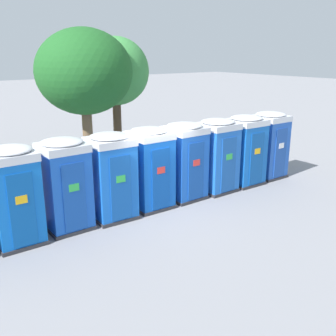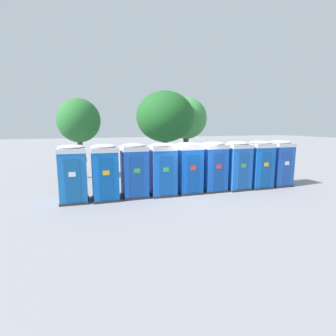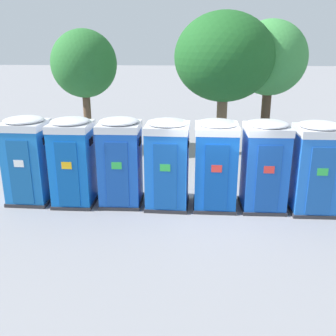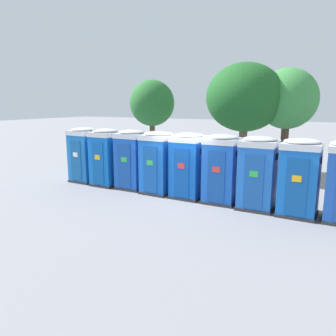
# 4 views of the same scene
# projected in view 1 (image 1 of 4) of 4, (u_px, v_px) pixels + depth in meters

# --- Properties ---
(ground_plane) EXTENTS (120.00, 120.00, 0.00)m
(ground_plane) POSITION_uv_depth(u_px,v_px,m) (151.00, 207.00, 12.41)
(ground_plane) COLOR gray
(portapotty_1) EXTENTS (1.16, 1.21, 2.54)m
(portapotty_1) POSITION_uv_depth(u_px,v_px,m) (14.00, 195.00, 9.77)
(portapotty_1) COLOR #2D2D33
(portapotty_1) RESTS_ON ground
(portapotty_2) EXTENTS (1.19, 1.21, 2.54)m
(portapotty_2) POSITION_uv_depth(u_px,v_px,m) (65.00, 184.00, 10.60)
(portapotty_2) COLOR #2D2D33
(portapotty_2) RESTS_ON ground
(portapotty_3) EXTENTS (1.26, 1.25, 2.54)m
(portapotty_3) POSITION_uv_depth(u_px,v_px,m) (111.00, 176.00, 11.29)
(portapotty_3) COLOR #2D2D33
(portapotty_3) RESTS_ON ground
(portapotty_4) EXTENTS (1.22, 1.22, 2.54)m
(portapotty_4) POSITION_uv_depth(u_px,v_px,m) (150.00, 168.00, 12.07)
(portapotty_4) COLOR #2D2D33
(portapotty_4) RESTS_ON ground
(portapotty_5) EXTENTS (1.22, 1.21, 2.54)m
(portapotty_5) POSITION_uv_depth(u_px,v_px,m) (184.00, 161.00, 12.84)
(portapotty_5) COLOR #2D2D33
(portapotty_5) RESTS_ON ground
(portapotty_6) EXTENTS (1.22, 1.21, 2.54)m
(portapotty_6) POSITION_uv_depth(u_px,v_px,m) (217.00, 155.00, 13.53)
(portapotty_6) COLOR #2D2D33
(portapotty_6) RESTS_ON ground
(portapotty_7) EXTENTS (1.25, 1.23, 2.54)m
(portapotty_7) POSITION_uv_depth(u_px,v_px,m) (245.00, 150.00, 14.27)
(portapotty_7) COLOR #2D2D33
(portapotty_7) RESTS_ON ground
(portapotty_8) EXTENTS (1.19, 1.21, 2.54)m
(portapotty_8) POSITION_uv_depth(u_px,v_px,m) (269.00, 145.00, 15.07)
(portapotty_8) COLOR #2D2D33
(portapotty_8) RESTS_ON ground
(street_tree_0) EXTENTS (3.01, 3.01, 5.37)m
(street_tree_0) POSITION_uv_depth(u_px,v_px,m) (115.00, 72.00, 17.62)
(street_tree_0) COLOR #4C3826
(street_tree_0) RESTS_ON ground
(street_tree_2) EXTENTS (3.91, 3.91, 5.65)m
(street_tree_2) POSITION_uv_depth(u_px,v_px,m) (84.00, 72.00, 15.83)
(street_tree_2) COLOR brown
(street_tree_2) RESTS_ON ground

